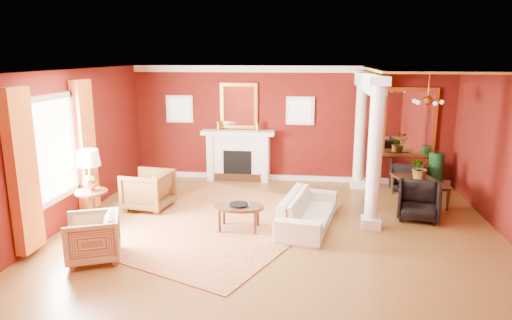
# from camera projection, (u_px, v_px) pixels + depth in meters

# --- Properties ---
(ground) EXTENTS (8.00, 8.00, 0.00)m
(ground) POSITION_uv_depth(u_px,v_px,m) (279.00, 229.00, 8.46)
(ground) COLOR brown
(ground) RESTS_ON ground
(room_shell) EXTENTS (8.04, 7.04, 2.92)m
(room_shell) POSITION_uv_depth(u_px,v_px,m) (280.00, 122.00, 8.01)
(room_shell) COLOR #57100C
(room_shell) RESTS_ON ground
(fireplace) EXTENTS (1.85, 0.42, 1.29)m
(fireplace) POSITION_uv_depth(u_px,v_px,m) (238.00, 155.00, 11.68)
(fireplace) COLOR white
(fireplace) RESTS_ON ground
(overmantel_mirror) EXTENTS (0.95, 0.07, 1.15)m
(overmantel_mirror) POSITION_uv_depth(u_px,v_px,m) (239.00, 106.00, 11.53)
(overmantel_mirror) COLOR yellow
(overmantel_mirror) RESTS_ON fireplace
(flank_window_left) EXTENTS (0.70, 0.07, 0.70)m
(flank_window_left) POSITION_uv_depth(u_px,v_px,m) (180.00, 109.00, 11.75)
(flank_window_left) COLOR white
(flank_window_left) RESTS_ON room_shell
(flank_window_right) EXTENTS (0.70, 0.07, 0.70)m
(flank_window_right) POSITION_uv_depth(u_px,v_px,m) (300.00, 111.00, 11.37)
(flank_window_right) COLOR white
(flank_window_right) RESTS_ON room_shell
(left_window) EXTENTS (0.21, 2.55, 2.60)m
(left_window) POSITION_uv_depth(u_px,v_px,m) (57.00, 156.00, 8.03)
(left_window) COLOR white
(left_window) RESTS_ON room_shell
(column_front) EXTENTS (0.36, 0.36, 2.80)m
(column_front) POSITION_uv_depth(u_px,v_px,m) (375.00, 153.00, 8.22)
(column_front) COLOR white
(column_front) RESTS_ON ground
(column_back) EXTENTS (0.36, 0.36, 2.80)m
(column_back) POSITION_uv_depth(u_px,v_px,m) (360.00, 130.00, 10.83)
(column_back) COLOR white
(column_back) RESTS_ON ground
(header_beam) EXTENTS (0.30, 3.20, 0.32)m
(header_beam) POSITION_uv_depth(u_px,v_px,m) (368.00, 81.00, 9.50)
(header_beam) COLOR white
(header_beam) RESTS_ON column_front
(amber_ceiling) EXTENTS (2.30, 3.40, 0.04)m
(amber_ceiling) POSITION_uv_depth(u_px,v_px,m) (428.00, 70.00, 9.16)
(amber_ceiling) COLOR gold
(amber_ceiling) RESTS_ON room_shell
(dining_mirror) EXTENTS (1.30, 0.07, 1.70)m
(dining_mirror) POSITION_uv_depth(u_px,v_px,m) (409.00, 123.00, 11.10)
(dining_mirror) COLOR yellow
(dining_mirror) RESTS_ON room_shell
(chandelier) EXTENTS (0.60, 0.62, 0.75)m
(chandelier) POSITION_uv_depth(u_px,v_px,m) (428.00, 101.00, 9.34)
(chandelier) COLOR #C2883D
(chandelier) RESTS_ON room_shell
(crown_trim) EXTENTS (8.00, 0.08, 0.16)m
(crown_trim) POSITION_uv_depth(u_px,v_px,m) (291.00, 69.00, 11.17)
(crown_trim) COLOR white
(crown_trim) RESTS_ON room_shell
(base_trim) EXTENTS (8.00, 0.08, 0.12)m
(base_trim) POSITION_uv_depth(u_px,v_px,m) (289.00, 178.00, 11.79)
(base_trim) COLOR white
(base_trim) RESTS_ON ground
(rug) EXTENTS (4.83, 5.41, 0.02)m
(rug) POSITION_uv_depth(u_px,v_px,m) (219.00, 223.00, 8.78)
(rug) COLOR maroon
(rug) RESTS_ON ground
(sofa) EXTENTS (0.98, 2.17, 0.82)m
(sofa) POSITION_uv_depth(u_px,v_px,m) (308.00, 205.00, 8.55)
(sofa) COLOR beige
(sofa) RESTS_ON ground
(armchair_leopard) EXTENTS (0.93, 0.98, 0.90)m
(armchair_leopard) POSITION_uv_depth(u_px,v_px,m) (148.00, 188.00, 9.51)
(armchair_leopard) COLOR black
(armchair_leopard) RESTS_ON ground
(armchair_stripe) EXTENTS (0.99, 1.01, 0.81)m
(armchair_stripe) POSITION_uv_depth(u_px,v_px,m) (92.00, 236.00, 7.12)
(armchair_stripe) COLOR tan
(armchair_stripe) RESTS_ON ground
(coffee_table) EXTENTS (0.93, 0.93, 0.47)m
(coffee_table) POSITION_uv_depth(u_px,v_px,m) (239.00, 208.00, 8.35)
(coffee_table) COLOR black
(coffee_table) RESTS_ON ground
(coffee_book) EXTENTS (0.18, 0.07, 0.24)m
(coffee_book) POSITION_uv_depth(u_px,v_px,m) (240.00, 199.00, 8.34)
(coffee_book) COLOR black
(coffee_book) RESTS_ON coffee_table
(side_table) EXTENTS (0.59, 0.59, 1.47)m
(side_table) POSITION_uv_depth(u_px,v_px,m) (90.00, 176.00, 8.43)
(side_table) COLOR black
(side_table) RESTS_ON ground
(dining_table) EXTENTS (0.84, 1.49, 0.79)m
(dining_table) POSITION_uv_depth(u_px,v_px,m) (420.00, 185.00, 9.98)
(dining_table) COLOR black
(dining_table) RESTS_ON ground
(dining_chair_near) EXTENTS (0.90, 0.86, 0.80)m
(dining_chair_near) POSITION_uv_depth(u_px,v_px,m) (419.00, 199.00, 8.93)
(dining_chair_near) COLOR black
(dining_chair_near) RESTS_ON ground
(dining_chair_far) EXTENTS (0.82, 0.78, 0.75)m
(dining_chair_far) POSITION_uv_depth(u_px,v_px,m) (405.00, 174.00, 10.93)
(dining_chair_far) COLOR black
(dining_chair_far) RESTS_ON ground
(green_urn) EXTENTS (0.38, 0.38, 0.92)m
(green_urn) POSITION_uv_depth(u_px,v_px,m) (435.00, 175.00, 10.86)
(green_urn) COLOR #133B1D
(green_urn) RESTS_ON ground
(potted_plant) EXTENTS (0.60, 0.64, 0.43)m
(potted_plant) POSITION_uv_depth(u_px,v_px,m) (421.00, 157.00, 9.87)
(potted_plant) COLOR #26591E
(potted_plant) RESTS_ON dining_table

